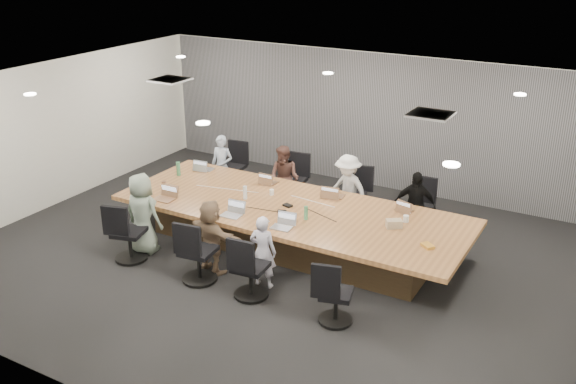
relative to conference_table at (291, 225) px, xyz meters
The scene contains 40 objects.
floor 0.64m from the conference_table, 90.00° to the right, with size 10.00×8.00×0.00m, color black.
ceiling 2.45m from the conference_table, 90.00° to the right, with size 10.00×8.00×0.00m, color white.
wall_back 3.64m from the conference_table, 90.00° to the left, with size 10.00×2.80×0.00m, color beige.
wall_front 4.61m from the conference_table, 90.00° to the right, with size 10.00×2.80×0.00m, color beige.
wall_left 5.12m from the conference_table, behind, with size 8.00×2.80×0.00m, color beige.
curtain 3.56m from the conference_table, 90.00° to the left, with size 9.80×0.04×2.80m, color slate.
conference_table is the anchor object (origin of this frame).
chair_0 2.90m from the conference_table, 144.15° to the left, with size 0.57×0.57×0.84m, color black, non-canonical shape.
chair_1 1.92m from the conference_table, 117.84° to the left, with size 0.55×0.55×0.81m, color black, non-canonical shape.
chair_2 1.75m from the conference_table, 75.86° to the left, with size 0.50×0.50×0.74m, color black, non-canonical shape.
chair_3 2.41m from the conference_table, 44.93° to the left, with size 0.50×0.50×0.75m, color black, non-canonical shape.
chair_4 2.68m from the conference_table, 140.59° to the right, with size 0.56×0.56×0.83m, color black, non-canonical shape.
chair_5 1.83m from the conference_table, 111.52° to the right, with size 0.58×0.58×0.85m, color black, non-canonical shape.
chair_6 1.72m from the conference_table, 80.82° to the right, with size 0.55×0.55×0.81m, color black, non-canonical shape.
chair_7 2.37m from the conference_table, 45.72° to the right, with size 0.50×0.50×0.75m, color black, non-canonical shape.
person_0 2.72m from the conference_table, 150.15° to the left, with size 0.46×0.30×1.27m, color #A5B5CB.
laptop_0 2.51m from the conference_table, 161.22° to the left, with size 0.31×0.21×0.02m, color #B2B2B7.
person_1 1.64m from the conference_table, 123.62° to the left, with size 0.62×0.49×1.28m, color #4D312A.
laptop_1 1.25m from the conference_table, 138.29° to the left, with size 0.30×0.20×0.02m, color #8C6647.
person_2 1.44m from the conference_table, 72.40° to the left, with size 0.86×0.49×1.33m, color silver.
laptop_2 0.97m from the conference_table, 61.84° to the left, with size 0.33×0.23×0.02m, color #8C6647.
person_3 2.19m from the conference_table, 38.39° to the left, with size 0.73×0.30×1.25m, color black.
laptop_3 1.91m from the conference_table, 25.15° to the left, with size 0.28×0.19×0.02m, color #8C6647.
person_4 2.49m from the conference_table, 146.87° to the right, with size 0.68×0.44×1.39m, color gray.
laptop_4 2.25m from the conference_table, 158.86° to the right, with size 0.35×0.24×0.02m, color #8C6647.
person_5 1.52m from the conference_table, 116.41° to the right, with size 1.12×0.36×1.21m, color #7A6048.
laptop_5 1.10m from the conference_table, 129.96° to the right, with size 0.32×0.22×0.02m, color #B2B2B7.
person_6 1.39m from the conference_table, 78.50° to the right, with size 0.42×0.28×1.16m, color silver.
laptop_6 0.91m from the conference_table, 71.06° to the right, with size 0.32×0.22×0.02m, color #B2B2B7.
bottle_green_left 2.66m from the conference_table, behind, with size 0.08×0.08×0.27m, color #397A4F.
bottle_green_right 0.71m from the conference_table, 34.63° to the right, with size 0.06×0.06×0.23m, color #397A4F.
bottle_clear 0.98m from the conference_table, behind, with size 0.07×0.07×0.23m, color silver.
cup_white_far 0.75m from the conference_table, 150.73° to the left, with size 0.08×0.08×0.10m, color white.
cup_white_near 1.96m from the conference_table, 11.57° to the left, with size 0.09×0.09×0.11m, color white.
mug_brown 2.52m from the conference_table, behind, with size 0.08×0.08×0.10m, color brown.
mic_left 0.96m from the conference_table, 148.27° to the right, with size 0.16×0.11×0.03m, color black.
mic_right 0.36m from the conference_table, behind, with size 0.15×0.10×0.03m, color black.
stapler 0.46m from the conference_table, 91.39° to the right, with size 0.15×0.04×0.05m, color black.
canvas_bag 1.84m from the conference_table, ahead, with size 0.24×0.15×0.13m, color tan.
snack_packet 2.51m from the conference_table, ahead, with size 0.20×0.13×0.04m, color #C18027.
Camera 1 is at (4.81, -8.12, 5.00)m, focal length 40.00 mm.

